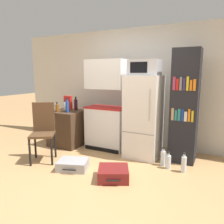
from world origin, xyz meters
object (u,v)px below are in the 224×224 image
kitchen_hutch (106,109)px  suitcase_large_flat (113,173)px  bookshelf (185,107)px  chair (43,127)px  side_table (69,127)px  bottle_wine_dark (76,104)px  bottle_ketchup_red (48,108)px  water_bottle_middle (168,162)px  water_bottle_front (184,164)px  bottle_clear_short (65,106)px  suitcase_small_flat (73,165)px  cereal_box (68,102)px  bottle_milk_white (57,107)px  water_bottle_back (163,158)px  refrigerator (143,117)px  bottle_amber_beer (57,108)px  bottle_blue_soda (67,106)px  microwave (145,68)px

kitchen_hutch → suitcase_large_flat: bearing=-57.3°
bookshelf → chair: bearing=-154.1°
kitchen_hutch → chair: kitchen_hutch is taller
side_table → bottle_wine_dark: size_ratio=2.57×
bottle_ketchup_red → water_bottle_middle: bearing=0.6°
water_bottle_front → water_bottle_middle: 0.26m
side_table → chair: size_ratio=0.73×
bottle_wine_dark → side_table: bearing=-124.4°
bookshelf → bottle_clear_short: bookshelf is taller
side_table → suitcase_small_flat: bearing=-49.6°
bookshelf → cereal_box: bookshelf is taller
side_table → bottle_wine_dark: (0.10, 0.14, 0.51)m
bookshelf → bottle_milk_white: size_ratio=10.25×
side_table → water_bottle_middle: side_table is taller
bottle_wine_dark → bottle_milk_white: bottle_wine_dark is taller
side_table → suitcase_large_flat: size_ratio=1.30×
cereal_box → water_bottle_front: 2.81m
cereal_box → water_bottle_back: (2.30, -0.38, -0.77)m
kitchen_hutch → refrigerator: (0.83, -0.07, -0.07)m
bottle_amber_beer → chair: (0.26, -0.69, -0.23)m
side_table → cereal_box: size_ratio=2.54×
side_table → suitcase_large_flat: 1.94m
refrigerator → bottle_clear_short: refrigerator is taller
refrigerator → kitchen_hutch: bearing=175.1°
bottle_blue_soda → bottle_ketchup_red: bearing=-164.2°
cereal_box → suitcase_large_flat: bearing=-34.3°
bottle_amber_beer → bottle_milk_white: size_ratio=0.99×
bookshelf → bottle_amber_beer: 2.56m
bottle_amber_beer → water_bottle_middle: bottle_amber_beer is taller
kitchen_hutch → suitcase_small_flat: bearing=-89.9°
bottle_clear_short → suitcase_large_flat: bottle_clear_short is taller
water_bottle_front → bottle_blue_soda: bearing=177.1°
microwave → water_bottle_middle: size_ratio=1.87×
bottle_wine_dark → water_bottle_front: 2.58m
cereal_box → suitcase_large_flat: (1.76, -1.20, -0.82)m
water_bottle_back → microwave: bearing=149.3°
bottle_clear_short → bottle_amber_beer: (-0.00, -0.25, -0.00)m
bookshelf → bottle_milk_white: (-2.61, -0.32, -0.15)m
suitcase_small_flat → water_bottle_front: (1.65, 0.71, 0.06)m
refrigerator → cereal_box: size_ratio=5.09×
bottle_clear_short → bottle_wine_dark: (0.21, 0.12, 0.04)m
chair → water_bottle_back: chair is taller
bottle_clear_short → suitcase_large_flat: bearing=-31.2°
water_bottle_middle → water_bottle_back: size_ratio=0.89×
bottle_clear_short → suitcase_large_flat: (1.74, -1.05, -0.76)m
microwave → bookshelf: 0.99m
bottle_milk_white → bottle_clear_short: bearing=61.5°
bottle_ketchup_red → kitchen_hutch: bearing=21.3°
bottle_clear_short → suitcase_large_flat: size_ratio=0.35×
chair → water_bottle_front: size_ratio=3.17×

